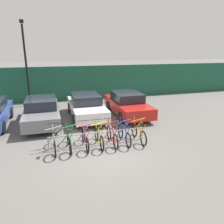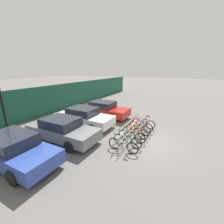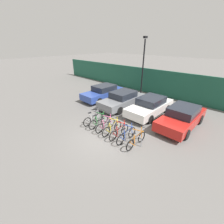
{
  "view_description": "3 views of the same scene",
  "coord_description": "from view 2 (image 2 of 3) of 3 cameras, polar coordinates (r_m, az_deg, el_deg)",
  "views": [
    {
      "loc": [
        -1.84,
        -7.86,
        4.04
      ],
      "look_at": [
        1.04,
        2.08,
        0.98
      ],
      "focal_mm": 35.0,
      "sensor_mm": 36.0,
      "label": 1
    },
    {
      "loc": [
        -8.25,
        -2.25,
        4.23
      ],
      "look_at": [
        0.93,
        2.64,
        1.15
      ],
      "focal_mm": 24.0,
      "sensor_mm": 36.0,
      "label": 2
    },
    {
      "loc": [
        5.56,
        -5.22,
        5.18
      ],
      "look_at": [
        -1.09,
        1.65,
        0.76
      ],
      "focal_mm": 24.0,
      "sensor_mm": 36.0,
      "label": 3
    }
  ],
  "objects": [
    {
      "name": "car_white",
      "position": [
        11.44,
        -10.66,
        -1.83
      ],
      "size": [
        1.91,
        4.47,
        1.4
      ],
      "color": "silver",
      "rests_on": "ground"
    },
    {
      "name": "bicycle_blue",
      "position": [
        10.53,
        10.83,
        -5.29
      ],
      "size": [
        0.68,
        1.71,
        1.05
      ],
      "rotation": [
        0.0,
        0.0,
        -0.03
      ],
      "color": "black",
      "rests_on": "ground"
    },
    {
      "name": "bike_rack",
      "position": [
        9.52,
        7.91,
        -6.81
      ],
      "size": [
        4.19,
        0.04,
        0.57
      ],
      "color": "gray",
      "rests_on": "ground"
    },
    {
      "name": "bicycle_pink",
      "position": [
        9.02,
        7.47,
        -8.96
      ],
      "size": [
        0.68,
        1.71,
        1.05
      ],
      "rotation": [
        0.0,
        0.0,
        -0.07
      ],
      "color": "black",
      "rests_on": "ground"
    },
    {
      "name": "bicycle_green",
      "position": [
        8.46,
        5.83,
        -10.7
      ],
      "size": [
        0.68,
        1.71,
        1.05
      ],
      "rotation": [
        0.0,
        0.0,
        0.05
      ],
      "color": "black",
      "rests_on": "ground"
    },
    {
      "name": "hoarding_wall",
      "position": [
        14.65,
        -26.35,
        3.34
      ],
      "size": [
        36.0,
        0.16,
        2.66
      ],
      "primitive_type": "cube",
      "color": "#19513D",
      "rests_on": "ground"
    },
    {
      "name": "bicycle_yellow",
      "position": [
        9.53,
        8.74,
        -7.57
      ],
      "size": [
        0.68,
        1.71,
        1.05
      ],
      "rotation": [
        0.0,
        0.0,
        0.0
      ],
      "color": "black",
      "rests_on": "ground"
    },
    {
      "name": "ground_plane",
      "position": [
        9.54,
        11.65,
        -10.21
      ],
      "size": [
        120.0,
        120.0,
        0.0
      ],
      "primitive_type": "plane",
      "color": "#605E5B"
    },
    {
      "name": "bicycle_red",
      "position": [
        10.04,
        9.87,
        -6.35
      ],
      "size": [
        0.68,
        1.71,
        1.05
      ],
      "rotation": [
        0.0,
        0.0,
        0.05
      ],
      "color": "black",
      "rests_on": "ground"
    },
    {
      "name": "car_blue",
      "position": [
        8.3,
        -33.46,
        -11.73
      ],
      "size": [
        1.91,
        4.54,
        1.4
      ],
      "color": "#2D479E",
      "rests_on": "ground"
    },
    {
      "name": "car_red",
      "position": [
        13.33,
        -3.23,
        1.06
      ],
      "size": [
        1.91,
        4.5,
        1.4
      ],
      "color": "red",
      "rests_on": "ground"
    },
    {
      "name": "bicycle_silver",
      "position": [
        8.0,
        4.23,
        -12.38
      ],
      "size": [
        0.68,
        1.71,
        1.05
      ],
      "rotation": [
        0.0,
        0.0,
        0.07
      ],
      "color": "black",
      "rests_on": "ground"
    },
    {
      "name": "car_grey",
      "position": [
        9.47,
        -18.38,
        -6.35
      ],
      "size": [
        1.91,
        4.47,
        1.4
      ],
      "color": "slate",
      "rests_on": "ground"
    },
    {
      "name": "bicycle_orange",
      "position": [
        11.14,
        11.89,
        -4.13
      ],
      "size": [
        0.68,
        1.71,
        1.05
      ],
      "rotation": [
        0.0,
        0.0,
        -0.05
      ],
      "color": "black",
      "rests_on": "ground"
    }
  ]
}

